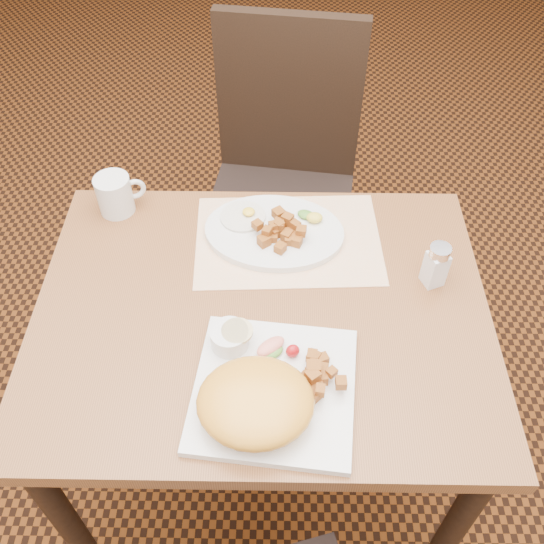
{
  "coord_description": "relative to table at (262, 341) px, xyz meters",
  "views": [
    {
      "loc": [
        0.03,
        -0.74,
        1.69
      ],
      "look_at": [
        0.02,
        0.04,
        0.82
      ],
      "focal_mm": 40.0,
      "sensor_mm": 36.0,
      "label": 1
    }
  ],
  "objects": [
    {
      "name": "ramekin",
      "position": [
        -0.05,
        -0.1,
        0.15
      ],
      "size": [
        0.08,
        0.07,
        0.04
      ],
      "color": "silver",
      "rests_on": "plate_square"
    },
    {
      "name": "coffee_mug",
      "position": [
        -0.33,
        0.28,
        0.15
      ],
      "size": [
        0.11,
        0.08,
        0.09
      ],
      "color": "silver",
      "rests_on": "table"
    },
    {
      "name": "garnish_sq",
      "position": [
        0.03,
        -0.11,
        0.14
      ],
      "size": [
        0.09,
        0.06,
        0.03
      ],
      "color": "#387223",
      "rests_on": "plate_square"
    },
    {
      "name": "ground",
      "position": [
        0.0,
        0.0,
        -0.64
      ],
      "size": [
        8.0,
        8.0,
        0.0
      ],
      "primitive_type": "plane",
      "color": "black",
      "rests_on": "ground"
    },
    {
      "name": "plate_oval",
      "position": [
        0.02,
        0.2,
        0.12
      ],
      "size": [
        0.33,
        0.26,
        0.02
      ],
      "primitive_type": null,
      "rotation": [
        0.0,
        0.0,
        -0.11
      ],
      "color": "silver",
      "rests_on": "placemat"
    },
    {
      "name": "fried_egg",
      "position": [
        -0.05,
        0.24,
        0.13
      ],
      "size": [
        0.1,
        0.1,
        0.02
      ],
      "color": "white",
      "rests_on": "plate_oval"
    },
    {
      "name": "plate_square",
      "position": [
        0.03,
        -0.19,
        0.12
      ],
      "size": [
        0.31,
        0.31,
        0.02
      ],
      "primitive_type": "cube",
      "rotation": [
        0.0,
        0.0,
        -0.11
      ],
      "color": "silver",
      "rests_on": "table"
    },
    {
      "name": "chair_far",
      "position": [
        0.04,
        0.69,
        -0.1
      ],
      "size": [
        0.47,
        0.48,
        0.97
      ],
      "rotation": [
        0.0,
        0.0,
        3.01
      ],
      "color": "black",
      "rests_on": "ground"
    },
    {
      "name": "home_fries_sq",
      "position": [
        0.1,
        -0.17,
        0.14
      ],
      "size": [
        0.09,
        0.11,
        0.04
      ],
      "color": "#A3581A",
      "rests_on": "plate_square"
    },
    {
      "name": "hollandaise_mound",
      "position": [
        -0.01,
        -0.24,
        0.16
      ],
      "size": [
        0.2,
        0.18,
        0.07
      ],
      "color": "gold",
      "rests_on": "plate_square"
    },
    {
      "name": "home_fries_ov",
      "position": [
        0.04,
        0.19,
        0.14
      ],
      "size": [
        0.12,
        0.12,
        0.04
      ],
      "color": "#A3581A",
      "rests_on": "plate_oval"
    },
    {
      "name": "garnish_ov",
      "position": [
        0.1,
        0.24,
        0.14
      ],
      "size": [
        0.06,
        0.05,
        0.02
      ],
      "color": "#387223",
      "rests_on": "plate_oval"
    },
    {
      "name": "placemat",
      "position": [
        0.05,
        0.19,
        0.11
      ],
      "size": [
        0.41,
        0.3,
        0.0
      ],
      "primitive_type": "cube",
      "rotation": [
        0.0,
        0.0,
        0.04
      ],
      "color": "white",
      "rests_on": "table"
    },
    {
      "name": "salt_shaker",
      "position": [
        0.35,
        0.08,
        0.16
      ],
      "size": [
        0.05,
        0.05,
        0.1
      ],
      "color": "white",
      "rests_on": "table"
    },
    {
      "name": "table",
      "position": [
        0.0,
        0.0,
        0.0
      ],
      "size": [
        0.9,
        0.7,
        0.75
      ],
      "color": "brown",
      "rests_on": "ground"
    }
  ]
}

